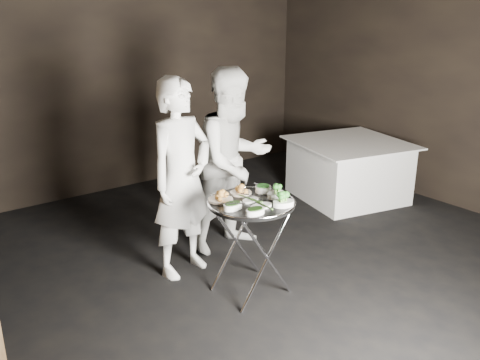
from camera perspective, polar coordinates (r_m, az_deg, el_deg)
floor at (r=4.29m, az=6.37°, el=-13.74°), size 6.00×7.00×0.05m
wall_back at (r=6.65m, az=-14.92°, el=11.47°), size 6.00×0.05×3.00m
tray_stand at (r=4.19m, az=1.26°, el=-7.08°), size 0.54×0.46×0.79m
serving_tray at (r=4.05m, az=1.29°, el=-2.56°), size 0.71×0.71×0.04m
potato_plate_a at (r=4.05m, az=-2.20°, el=-1.91°), size 0.21×0.21×0.07m
potato_plate_b at (r=4.20m, az=0.09°, el=-1.18°), size 0.19×0.19×0.07m
greens_bowl at (r=4.25m, az=2.60°, el=-0.88°), size 0.13×0.13×0.08m
asparagus_plate_a at (r=4.04m, az=1.18°, el=-2.20°), size 0.18×0.12×0.03m
asparagus_plate_b at (r=3.92m, az=2.40°, el=-2.85°), size 0.19×0.11×0.04m
spinach_bowl_a at (r=3.88m, az=-0.82°, el=-2.84°), size 0.17×0.12×0.07m
spinach_bowl_b at (r=3.79m, az=1.71°, el=-3.45°), size 0.16×0.11×0.06m
broccoli_bowl_a at (r=4.13m, az=4.04°, el=-1.53°), size 0.18×0.14×0.07m
broccoli_bowl_b at (r=3.96m, az=4.91°, el=-2.49°), size 0.20×0.17×0.07m
serving_utensils at (r=4.08m, az=0.88°, el=-1.46°), size 0.58×0.43×0.01m
waiter_left at (r=4.39m, az=-6.59°, el=0.13°), size 0.71×0.54×1.75m
waiter_right at (r=4.85m, az=-0.66°, el=2.18°), size 0.88×0.70×1.77m
dining_table at (r=6.45m, az=12.04°, el=1.13°), size 1.27×1.27×0.72m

